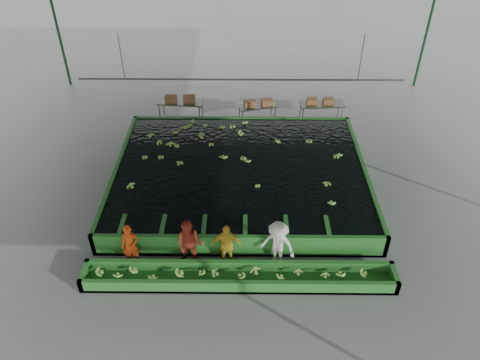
{
  "coord_description": "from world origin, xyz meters",
  "views": [
    {
      "loc": [
        0.14,
        -13.57,
        11.72
      ],
      "look_at": [
        0.0,
        0.5,
        1.0
      ],
      "focal_mm": 35.0,
      "sensor_mm": 36.0,
      "label": 1
    }
  ],
  "objects_px": {
    "worker_c": "(226,245)",
    "packing_table_right": "(321,112)",
    "sorting_trough": "(239,277)",
    "packing_table_mid": "(257,113)",
    "flotation_tank": "(240,176)",
    "box_stack_left": "(180,102)",
    "worker_d": "(278,244)",
    "packing_table_left": "(181,110)",
    "box_stack_mid": "(258,105)",
    "worker_b": "(189,244)",
    "box_stack_right": "(320,104)",
    "worker_a": "(130,246)"
  },
  "relations": [
    {
      "from": "sorting_trough",
      "to": "worker_b",
      "type": "relative_size",
      "value": 5.57
    },
    {
      "from": "sorting_trough",
      "to": "worker_a",
      "type": "height_order",
      "value": "worker_a"
    },
    {
      "from": "worker_b",
      "to": "packing_table_mid",
      "type": "relative_size",
      "value": 0.98
    },
    {
      "from": "packing_table_mid",
      "to": "packing_table_right",
      "type": "height_order",
      "value": "packing_table_right"
    },
    {
      "from": "flotation_tank",
      "to": "packing_table_left",
      "type": "height_order",
      "value": "packing_table_left"
    },
    {
      "from": "worker_b",
      "to": "box_stack_right",
      "type": "height_order",
      "value": "worker_b"
    },
    {
      "from": "box_stack_mid",
      "to": "box_stack_left",
      "type": "bearing_deg",
      "value": 179.62
    },
    {
      "from": "worker_b",
      "to": "worker_c",
      "type": "relative_size",
      "value": 1.07
    },
    {
      "from": "box_stack_mid",
      "to": "packing_table_right",
      "type": "bearing_deg",
      "value": 0.15
    },
    {
      "from": "worker_b",
      "to": "packing_table_left",
      "type": "xyz_separation_m",
      "value": [
        -1.36,
        9.64,
        -0.4
      ]
    },
    {
      "from": "flotation_tank",
      "to": "packing_table_left",
      "type": "bearing_deg",
      "value": 119.11
    },
    {
      "from": "packing_table_right",
      "to": "worker_b",
      "type": "bearing_deg",
      "value": -120.11
    },
    {
      "from": "packing_table_left",
      "to": "packing_table_mid",
      "type": "relative_size",
      "value": 1.2
    },
    {
      "from": "worker_c",
      "to": "worker_d",
      "type": "xyz_separation_m",
      "value": [
        1.67,
        0.0,
        0.06
      ]
    },
    {
      "from": "packing_table_mid",
      "to": "box_stack_mid",
      "type": "distance_m",
      "value": 0.42
    },
    {
      "from": "worker_b",
      "to": "packing_table_right",
      "type": "relative_size",
      "value": 0.84
    },
    {
      "from": "sorting_trough",
      "to": "packing_table_mid",
      "type": "xyz_separation_m",
      "value": [
        0.79,
        10.34,
        0.17
      ]
    },
    {
      "from": "sorting_trough",
      "to": "box_stack_left",
      "type": "xyz_separation_m",
      "value": [
        -2.96,
        10.34,
        0.75
      ]
    },
    {
      "from": "worker_a",
      "to": "box_stack_right",
      "type": "bearing_deg",
      "value": 44.48
    },
    {
      "from": "flotation_tank",
      "to": "packing_table_left",
      "type": "relative_size",
      "value": 4.57
    },
    {
      "from": "flotation_tank",
      "to": "box_stack_left",
      "type": "xyz_separation_m",
      "value": [
        -2.96,
        5.24,
        0.55
      ]
    },
    {
      "from": "flotation_tank",
      "to": "box_stack_mid",
      "type": "height_order",
      "value": "box_stack_mid"
    },
    {
      "from": "worker_a",
      "to": "box_stack_mid",
      "type": "relative_size",
      "value": 1.16
    },
    {
      "from": "packing_table_left",
      "to": "box_stack_left",
      "type": "height_order",
      "value": "box_stack_left"
    },
    {
      "from": "box_stack_right",
      "to": "packing_table_mid",
      "type": "bearing_deg",
      "value": 179.13
    },
    {
      "from": "sorting_trough",
      "to": "packing_table_left",
      "type": "relative_size",
      "value": 4.57
    },
    {
      "from": "worker_a",
      "to": "worker_b",
      "type": "relative_size",
      "value": 0.89
    },
    {
      "from": "worker_b",
      "to": "packing_table_right",
      "type": "height_order",
      "value": "worker_b"
    },
    {
      "from": "sorting_trough",
      "to": "worker_a",
      "type": "bearing_deg",
      "value": 167.27
    },
    {
      "from": "worker_c",
      "to": "packing_table_mid",
      "type": "distance_m",
      "value": 9.62
    },
    {
      "from": "packing_table_right",
      "to": "packing_table_mid",
      "type": "bearing_deg",
      "value": 179.8
    },
    {
      "from": "worker_c",
      "to": "sorting_trough",
      "type": "bearing_deg",
      "value": -62.68
    },
    {
      "from": "worker_c",
      "to": "packing_table_right",
      "type": "height_order",
      "value": "worker_c"
    },
    {
      "from": "box_stack_mid",
      "to": "box_stack_right",
      "type": "bearing_deg",
      "value": -0.52
    },
    {
      "from": "packing_table_mid",
      "to": "box_stack_right",
      "type": "xyz_separation_m",
      "value": [
        3.02,
        -0.05,
        0.55
      ]
    },
    {
      "from": "worker_c",
      "to": "box_stack_left",
      "type": "relative_size",
      "value": 1.16
    },
    {
      "from": "packing_table_right",
      "to": "sorting_trough",
      "type": "bearing_deg",
      "value": -110.76
    },
    {
      "from": "box_stack_mid",
      "to": "worker_a",
      "type": "bearing_deg",
      "value": -114.68
    },
    {
      "from": "sorting_trough",
      "to": "worker_d",
      "type": "xyz_separation_m",
      "value": [
        1.25,
        0.8,
        0.65
      ]
    },
    {
      "from": "worker_d",
      "to": "box_stack_mid",
      "type": "distance_m",
      "value": 9.53
    },
    {
      "from": "worker_a",
      "to": "packing_table_left",
      "type": "bearing_deg",
      "value": 78.85
    },
    {
      "from": "box_stack_left",
      "to": "box_stack_mid",
      "type": "bearing_deg",
      "value": -0.38
    },
    {
      "from": "worker_d",
      "to": "packing_table_mid",
      "type": "height_order",
      "value": "worker_d"
    },
    {
      "from": "worker_a",
      "to": "box_stack_left",
      "type": "relative_size",
      "value": 1.11
    },
    {
      "from": "packing_table_mid",
      "to": "box_stack_right",
      "type": "distance_m",
      "value": 3.07
    },
    {
      "from": "worker_a",
      "to": "packing_table_left",
      "type": "relative_size",
      "value": 0.73
    },
    {
      "from": "worker_a",
      "to": "worker_d",
      "type": "distance_m",
      "value": 4.79
    },
    {
      "from": "worker_d",
      "to": "box_stack_left",
      "type": "xyz_separation_m",
      "value": [
        -4.21,
        9.54,
        0.1
      ]
    },
    {
      "from": "worker_d",
      "to": "packing_table_right",
      "type": "height_order",
      "value": "worker_d"
    },
    {
      "from": "box_stack_right",
      "to": "worker_c",
      "type": "bearing_deg",
      "value": -114.0
    }
  ]
}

